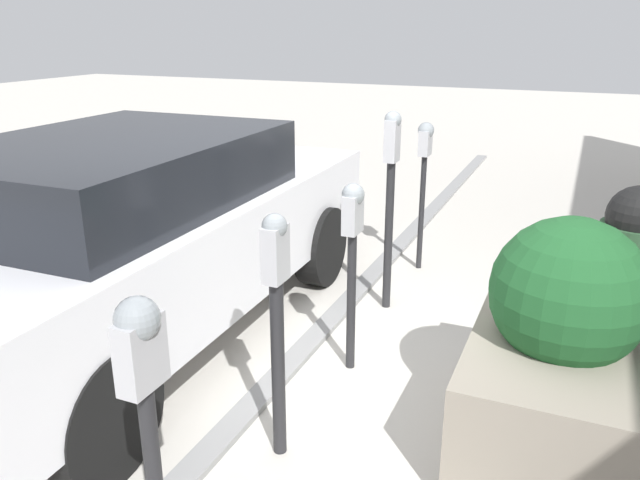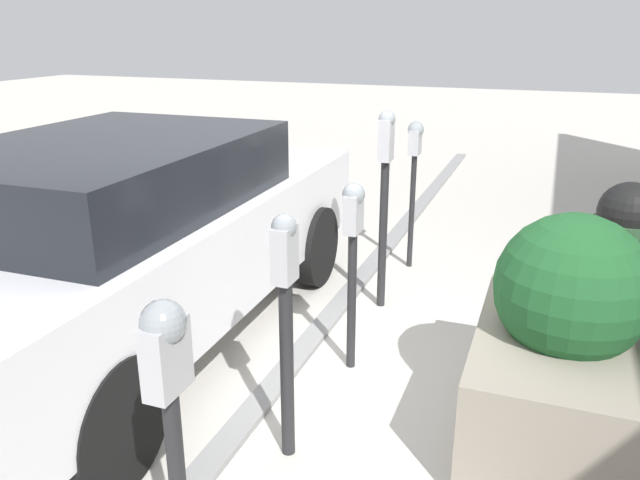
% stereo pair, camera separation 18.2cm
% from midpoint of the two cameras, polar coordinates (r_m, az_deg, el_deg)
% --- Properties ---
extents(ground_plane, '(40.00, 40.00, 0.00)m').
position_cam_midpoint_polar(ground_plane, '(4.42, -2.12, -10.78)').
color(ground_plane, beige).
extents(curb_strip, '(15.00, 0.16, 0.04)m').
position_cam_midpoint_polar(curb_strip, '(4.44, -3.09, -10.36)').
color(curb_strip, gray).
rests_on(curb_strip, ground_plane).
extents(parking_meter_nearest, '(0.19, 0.16, 1.35)m').
position_cam_midpoint_polar(parking_meter_nearest, '(2.30, -15.81, -13.98)').
color(parking_meter_nearest, '#232326').
rests_on(parking_meter_nearest, ground_plane).
extents(parking_meter_second, '(0.15, 0.13, 1.35)m').
position_cam_midpoint_polar(parking_meter_second, '(3.14, -4.82, -6.15)').
color(parking_meter_second, '#232326').
rests_on(parking_meter_second, ground_plane).
extents(parking_meter_middle, '(0.17, 0.14, 1.28)m').
position_cam_midpoint_polar(parking_meter_middle, '(3.95, 1.70, 0.11)').
color(parking_meter_middle, '#232326').
rests_on(parking_meter_middle, ground_plane).
extents(parking_meter_fourth, '(0.15, 0.13, 1.60)m').
position_cam_midpoint_polar(parking_meter_fourth, '(4.87, 4.88, 5.40)').
color(parking_meter_fourth, '#232326').
rests_on(parking_meter_fourth, ground_plane).
extents(parking_meter_farthest, '(0.17, 0.15, 1.38)m').
position_cam_midpoint_polar(parking_meter_farthest, '(5.76, 7.73, 7.33)').
color(parking_meter_farthest, '#232326').
rests_on(parking_meter_farthest, ground_plane).
extents(planter_box, '(1.47, 0.91, 1.29)m').
position_cam_midpoint_polar(planter_box, '(3.65, 19.98, -9.33)').
color(planter_box, gray).
rests_on(planter_box, ground_plane).
extents(parked_car_front, '(4.47, 1.92, 1.50)m').
position_cam_midpoint_polar(parked_car_front, '(4.62, -18.24, 0.48)').
color(parked_car_front, silver).
rests_on(parked_car_front, ground_plane).
extents(trash_bin, '(0.47, 0.47, 1.17)m').
position_cam_midpoint_polar(trash_bin, '(4.95, 24.86, -1.75)').
color(trash_bin, '#2D5133').
rests_on(trash_bin, ground_plane).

